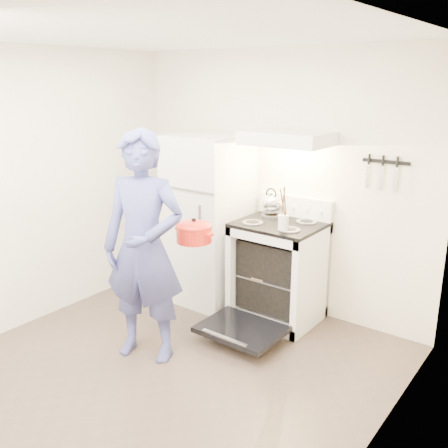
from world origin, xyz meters
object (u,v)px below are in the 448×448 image
at_px(stove_body, 278,273).
at_px(dutch_oven, 194,234).
at_px(tea_kettle, 271,202).
at_px(person, 144,248).
at_px(refrigerator, 209,219).

xyz_separation_m(stove_body, dutch_oven, (-0.33, -0.82, 0.53)).
relative_size(tea_kettle, dutch_oven, 0.72).
height_order(stove_body, person, person).
xyz_separation_m(tea_kettle, dutch_oven, (-0.12, -1.01, -0.09)).
bearing_deg(tea_kettle, stove_body, -41.56).
distance_m(tea_kettle, person, 1.44).
bearing_deg(stove_body, person, -113.23).
relative_size(tea_kettle, person, 0.14).
xyz_separation_m(person, dutch_oven, (0.19, 0.39, 0.05)).
relative_size(refrigerator, dutch_oven, 4.69).
distance_m(refrigerator, stove_body, 0.90).
relative_size(stove_body, tea_kettle, 3.51).
bearing_deg(dutch_oven, refrigerator, 121.10).
bearing_deg(refrigerator, dutch_oven, -58.90).
distance_m(stove_body, tea_kettle, 0.68).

